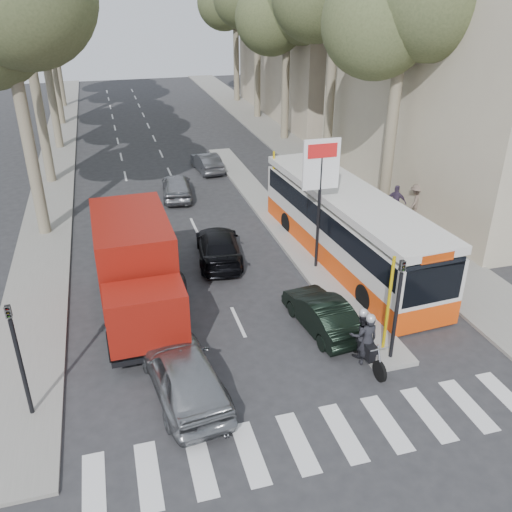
{
  "coord_description": "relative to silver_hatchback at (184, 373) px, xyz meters",
  "views": [
    {
      "loc": [
        -4.75,
        -13.84,
        10.81
      ],
      "look_at": [
        0.29,
        3.82,
        1.6
      ],
      "focal_mm": 38.0,
      "sensor_mm": 36.0,
      "label": 1
    }
  ],
  "objects": [
    {
      "name": "building_far",
      "position": [
        18.83,
        35.31,
        7.21
      ],
      "size": [
        11.0,
        20.0,
        16.0
      ],
      "primitive_type": "cube",
      "color": "#B7A88E",
      "rests_on": "ground"
    },
    {
      "name": "queue_car_e",
      "position": [
        -0.86,
        11.39,
        -0.12
      ],
      "size": [
        2.48,
        4.79,
        1.33
      ],
      "primitive_type": "imported",
      "rotation": [
        0.0,
        0.0,
        3.0
      ],
      "color": "black",
      "rests_on": "ground"
    },
    {
      "name": "motorcycle",
      "position": [
        5.72,
        0.05,
        0.07
      ],
      "size": [
        0.82,
        2.23,
        1.9
      ],
      "rotation": [
        0.0,
        0.0,
        0.06
      ],
      "color": "black",
      "rests_on": "ground"
    },
    {
      "name": "queue_car_c",
      "position": [
        2.23,
        16.6,
        -0.11
      ],
      "size": [
        2.01,
        4.12,
        1.35
      ],
      "primitive_type": "imported",
      "rotation": [
        0.0,
        0.0,
        3.04
      ],
      "color": "gray",
      "rests_on": "ground"
    },
    {
      "name": "queue_car_a",
      "position": [
        -0.17,
        7.31,
        -0.15
      ],
      "size": [
        2.28,
        4.67,
        1.28
      ],
      "primitive_type": "imported",
      "rotation": [
        0.0,
        0.0,
        3.18
      ],
      "color": "#45464C",
      "rests_on": "ground"
    },
    {
      "name": "dark_hatchback",
      "position": [
        5.13,
        2.11,
        -0.16
      ],
      "size": [
        1.77,
        3.95,
        1.26
      ],
      "primitive_type": "imported",
      "rotation": [
        0.0,
        0.0,
        3.26
      ],
      "color": "black",
      "rests_on": "ground"
    },
    {
      "name": "building_near",
      "position": [
        18.83,
        13.31,
        8.21
      ],
      "size": [
        11.0,
        18.0,
        18.0
      ],
      "primitive_type": "cube",
      "color": "#BDB496",
      "rests_on": "ground"
    },
    {
      "name": "city_bus",
      "position": [
        8.13,
        6.83,
        0.88
      ],
      "size": [
        3.4,
        12.14,
        3.16
      ],
      "rotation": [
        0.0,
        0.0,
        0.07
      ],
      "color": "#E7450C",
      "rests_on": "ground"
    },
    {
      "name": "median_left",
      "position": [
        -4.67,
        29.31,
        -0.73
      ],
      "size": [
        2.4,
        64.0,
        0.12
      ],
      "primitive_type": "cube",
      "color": "gray",
      "rests_on": "ground"
    },
    {
      "name": "billboard",
      "position": [
        6.58,
        6.31,
        2.92
      ],
      "size": [
        1.5,
        12.1,
        5.6
      ],
      "color": "yellow",
      "rests_on": "ground"
    },
    {
      "name": "pedestrian_far",
      "position": [
        13.33,
        9.87,
        0.25
      ],
      "size": [
        1.27,
        1.14,
        1.84
      ],
      "primitive_type": "imported",
      "rotation": [
        0.0,
        0.0,
        3.78
      ],
      "color": "brown",
      "rests_on": "sidewalk_right"
    },
    {
      "name": "traffic_island",
      "position": [
        6.58,
        12.31,
        -0.71
      ],
      "size": [
        1.5,
        26.0,
        0.16
      ],
      "primitive_type": "cube",
      "color": "gray",
      "rests_on": "ground"
    },
    {
      "name": "pedestrian_near",
      "position": [
        12.4,
        10.17,
        0.22
      ],
      "size": [
        1.11,
        1.06,
        1.77
      ],
      "primitive_type": "imported",
      "rotation": [
        0.0,
        0.0,
        2.42
      ],
      "color": "#42354F",
      "rests_on": "sidewalk_right"
    },
    {
      "name": "queue_car_b",
      "position": [
        2.83,
        8.31,
        -0.14
      ],
      "size": [
        2.38,
        4.67,
        1.3
      ],
      "primitive_type": "imported",
      "rotation": [
        0.0,
        0.0,
        3.01
      ],
      "color": "black",
      "rests_on": "ground"
    },
    {
      "name": "ground",
      "position": [
        3.33,
        1.31,
        -0.79
      ],
      "size": [
        120.0,
        120.0,
        0.0
      ],
      "primitive_type": "plane",
      "color": "#28282B",
      "rests_on": "ground"
    },
    {
      "name": "traffic_light_island",
      "position": [
        6.58,
        -0.19,
        1.7
      ],
      "size": [
        0.16,
        0.41,
        3.6
      ],
      "color": "black",
      "rests_on": "ground"
    },
    {
      "name": "silver_hatchback",
      "position": [
        0.0,
        0.0,
        0.0
      ],
      "size": [
        2.41,
        4.82,
        1.58
      ],
      "primitive_type": "imported",
      "rotation": [
        0.0,
        0.0,
        3.26
      ],
      "color": "gray",
      "rests_on": "ground"
    },
    {
      "name": "traffic_light_left",
      "position": [
        -4.27,
        0.31,
        1.7
      ],
      "size": [
        0.16,
        0.41,
        3.6
      ],
      "color": "black",
      "rests_on": "ground"
    },
    {
      "name": "tree_r_c",
      "position": [
        12.36,
        27.42,
        8.9
      ],
      "size": [
        7.4,
        7.2,
        13.32
      ],
      "color": "#6B604C",
      "rests_on": "ground"
    },
    {
      "name": "queue_car_d",
      "position": [
        4.8,
        20.91,
        -0.19
      ],
      "size": [
        1.62,
        3.76,
        1.2
      ],
      "primitive_type": "imported",
      "rotation": [
        0.0,
        0.0,
        3.24
      ],
      "color": "#46474D",
      "rests_on": "ground"
    },
    {
      "name": "red_truck",
      "position": [
        -0.88,
        4.79,
        1.1
      ],
      "size": [
        2.71,
        6.76,
        3.57
      ],
      "rotation": [
        0.0,
        0.0,
        0.02
      ],
      "color": "black",
      "rests_on": "ground"
    },
    {
      "name": "sidewalk_right",
      "position": [
        11.93,
        26.31,
        -0.73
      ],
      "size": [
        3.2,
        70.0,
        0.12
      ],
      "primitive_type": "cube",
      "color": "gray",
      "rests_on": "ground"
    }
  ]
}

